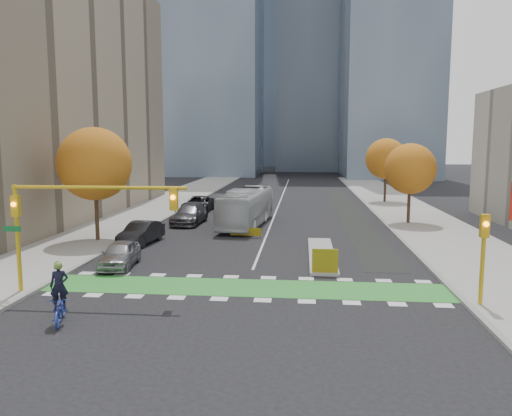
% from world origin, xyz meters
% --- Properties ---
extents(ground, '(300.00, 300.00, 0.00)m').
position_xyz_m(ground, '(0.00, 0.00, 0.00)').
color(ground, black).
rests_on(ground, ground).
extents(sidewalk_west, '(7.00, 120.00, 0.15)m').
position_xyz_m(sidewalk_west, '(-13.50, 20.00, 0.07)').
color(sidewalk_west, gray).
rests_on(sidewalk_west, ground).
extents(sidewalk_east, '(7.00, 120.00, 0.15)m').
position_xyz_m(sidewalk_east, '(13.50, 20.00, 0.07)').
color(sidewalk_east, gray).
rests_on(sidewalk_east, ground).
extents(curb_west, '(0.30, 120.00, 0.16)m').
position_xyz_m(curb_west, '(-10.00, 20.00, 0.07)').
color(curb_west, gray).
rests_on(curb_west, ground).
extents(curb_east, '(0.30, 120.00, 0.16)m').
position_xyz_m(curb_east, '(10.00, 20.00, 0.07)').
color(curb_east, gray).
rests_on(curb_east, ground).
extents(bike_crossing, '(20.00, 3.00, 0.01)m').
position_xyz_m(bike_crossing, '(0.00, 1.50, 0.01)').
color(bike_crossing, '#2D8A2E').
rests_on(bike_crossing, ground).
extents(centre_line, '(0.15, 70.00, 0.01)m').
position_xyz_m(centre_line, '(0.00, 40.00, 0.01)').
color(centre_line, silver).
rests_on(centre_line, ground).
extents(bike_lane_paint, '(2.50, 50.00, 0.01)m').
position_xyz_m(bike_lane_paint, '(7.50, 30.00, 0.01)').
color(bike_lane_paint, black).
rests_on(bike_lane_paint, ground).
extents(median_island, '(1.60, 10.00, 0.16)m').
position_xyz_m(median_island, '(4.00, 9.00, 0.08)').
color(median_island, gray).
rests_on(median_island, ground).
extents(hazard_board, '(1.40, 0.12, 1.30)m').
position_xyz_m(hazard_board, '(4.00, 4.20, 0.80)').
color(hazard_board, yellow).
rests_on(hazard_board, median_island).
extents(building_west, '(16.00, 44.00, 25.00)m').
position_xyz_m(building_west, '(-24.00, 22.00, 12.50)').
color(building_west, gray).
rests_on(building_west, ground).
extents(tower_nw, '(22.00, 22.00, 70.00)m').
position_xyz_m(tower_nw, '(-18.00, 90.00, 35.00)').
color(tower_nw, '#47566B').
rests_on(tower_nw, ground).
extents(tower_ne, '(18.00, 24.00, 60.00)m').
position_xyz_m(tower_ne, '(20.00, 85.00, 30.00)').
color(tower_ne, '#47566B').
rests_on(tower_ne, ground).
extents(tower_far, '(26.00, 26.00, 80.00)m').
position_xyz_m(tower_far, '(-4.00, 140.00, 40.00)').
color(tower_far, '#47566B').
rests_on(tower_far, ground).
extents(tree_west, '(5.20, 5.20, 8.22)m').
position_xyz_m(tree_west, '(-12.00, 12.00, 5.62)').
color(tree_west, '#332114').
rests_on(tree_west, ground).
extents(tree_east_near, '(4.40, 4.40, 7.08)m').
position_xyz_m(tree_east_near, '(12.00, 22.00, 4.86)').
color(tree_east_near, '#332114').
rests_on(tree_east_near, ground).
extents(tree_east_far, '(4.80, 4.80, 7.65)m').
position_xyz_m(tree_east_far, '(12.50, 38.00, 5.24)').
color(tree_east_far, '#332114').
rests_on(tree_east_far, ground).
extents(traffic_signal_west, '(8.53, 0.56, 5.20)m').
position_xyz_m(traffic_signal_west, '(-7.93, -0.51, 4.03)').
color(traffic_signal_west, '#BF9914').
rests_on(traffic_signal_west, ground).
extents(traffic_signal_east, '(0.35, 0.43, 4.10)m').
position_xyz_m(traffic_signal_east, '(10.50, -0.51, 2.73)').
color(traffic_signal_east, '#BF9914').
rests_on(traffic_signal_east, ground).
extents(cyclist, '(1.40, 2.29, 2.49)m').
position_xyz_m(cyclist, '(-6.76, -4.02, 0.83)').
color(cyclist, '#21349B').
rests_on(cyclist, ground).
extents(bus, '(3.83, 11.73, 3.21)m').
position_xyz_m(bus, '(-2.06, 20.14, 1.60)').
color(bus, '#B3B8BB').
rests_on(bus, ground).
extents(parked_car_a, '(2.17, 4.51, 1.48)m').
position_xyz_m(parked_car_a, '(-7.70, 5.00, 0.74)').
color(parked_car_a, gray).
rests_on(parked_car_a, ground).
extents(parked_car_b, '(2.24, 4.94, 1.57)m').
position_xyz_m(parked_car_b, '(-8.60, 11.51, 0.79)').
color(parked_car_b, black).
rests_on(parked_car_b, ground).
extents(parked_car_c, '(2.65, 5.90, 1.68)m').
position_xyz_m(parked_car_c, '(-7.19, 20.55, 0.84)').
color(parked_car_c, '#49494D').
rests_on(parked_car_c, ground).
extents(parked_car_d, '(2.70, 5.78, 1.60)m').
position_xyz_m(parked_car_d, '(-8.07, 28.36, 0.80)').
color(parked_car_d, black).
rests_on(parked_car_d, ground).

